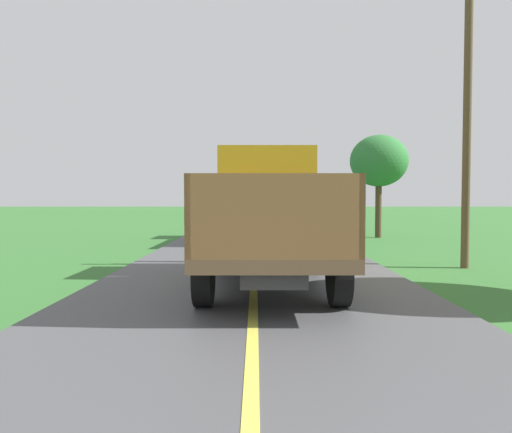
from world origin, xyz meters
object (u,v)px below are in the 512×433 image
(banana_truck_near, at_px, (269,212))
(utility_pole_roadside, at_px, (470,100))
(roadside_tree_mid_right, at_px, (381,161))
(banana_truck_far, at_px, (255,205))

(banana_truck_near, relative_size, utility_pole_roadside, 0.76)
(utility_pole_roadside, bearing_deg, roadside_tree_mid_right, 88.69)
(utility_pole_roadside, relative_size, roadside_tree_mid_right, 1.67)
(utility_pole_roadside, bearing_deg, banana_truck_far, 124.56)
(banana_truck_near, xyz_separation_m, utility_pole_roadside, (5.05, 1.99, 2.74))
(banana_truck_far, distance_m, roadside_tree_mid_right, 6.08)
(banana_truck_near, xyz_separation_m, banana_truck_far, (-0.38, 9.87, 0.01))
(banana_truck_near, height_order, banana_truck_far, same)
(banana_truck_far, relative_size, utility_pole_roadside, 0.76)
(banana_truck_near, bearing_deg, banana_truck_far, 92.18)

